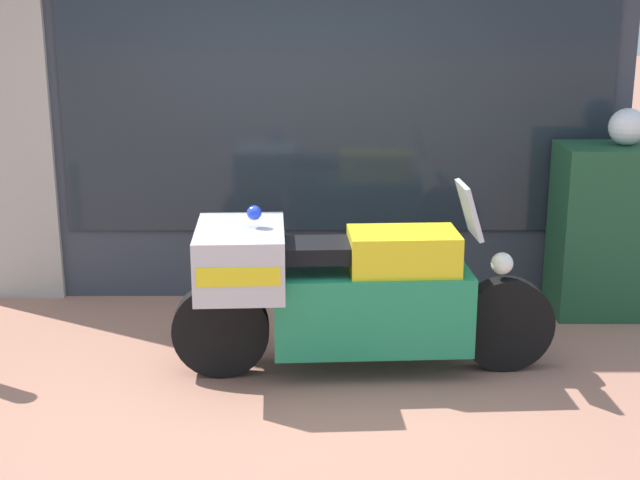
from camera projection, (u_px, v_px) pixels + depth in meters
ground_plane at (287, 394)px, 5.36m from camera, size 60.00×60.00×0.00m
shop_building at (250, 61)px, 6.79m from camera, size 5.14×0.55×3.65m
window_display at (334, 232)px, 7.19m from camera, size 3.92×0.30×1.95m
paramedic_motorcycle at (340, 288)px, 5.53m from camera, size 2.41×0.81×1.22m
utility_cabinet at (610, 231)px, 6.57m from camera, size 0.75×0.55×1.27m
white_helmet at (632, 127)px, 6.37m from camera, size 0.27×0.27×0.27m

